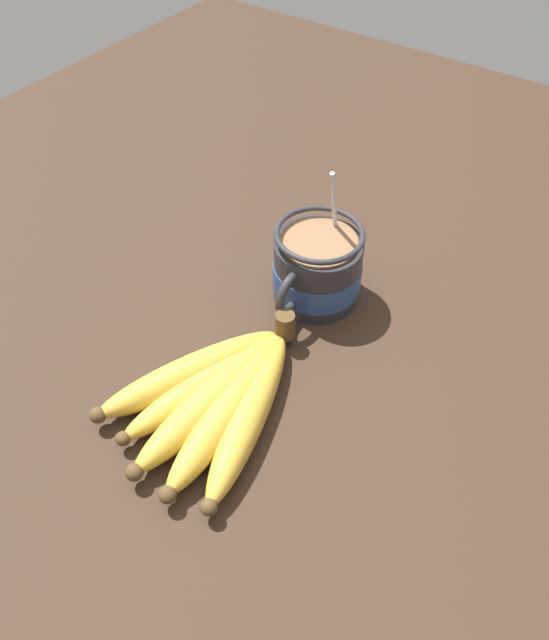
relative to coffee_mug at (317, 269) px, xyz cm
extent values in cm
cube|color=#332319|center=(4.95, 3.51, -5.65)|extent=(138.00, 138.00, 3.56)
cylinder|color=#28282D|center=(-0.10, 0.00, -0.18)|extent=(9.35, 9.35, 7.38)
cylinder|color=navy|center=(-0.10, 0.00, -0.87)|extent=(9.55, 9.55, 2.99)
torus|color=#28282D|center=(5.39, 0.00, 0.41)|extent=(5.01, 0.90, 5.01)
cylinder|color=#846042|center=(-0.10, 0.00, 3.61)|extent=(8.15, 8.15, 0.40)
torus|color=#28282D|center=(-0.10, 0.00, 4.69)|extent=(9.35, 9.35, 0.60)
cylinder|color=silver|center=(-3.16, 0.00, 4.31)|extent=(3.34, 0.50, 13.45)
ellipsoid|color=silver|center=(-1.74, 0.00, -2.37)|extent=(3.00, 2.00, 0.80)
cylinder|color=#4C381E|center=(7.73, 1.17, -1.32)|extent=(2.00, 2.00, 3.00)
ellipsoid|color=gold|center=(17.25, -3.05, -2.13)|extent=(18.62, 10.81, 3.48)
sphere|color=#4C381E|center=(25.86, -6.87, -2.13)|extent=(1.57, 1.57, 1.57)
ellipsoid|color=gold|center=(17.49, -1.22, -2.34)|extent=(18.31, 7.28, 3.05)
sphere|color=#4C381E|center=(26.28, -3.38, -2.34)|extent=(1.37, 1.37, 1.37)
ellipsoid|color=gold|center=(18.46, 0.49, -2.12)|extent=(19.68, 4.72, 3.49)
sphere|color=#4C381E|center=(28.19, -0.13, -2.12)|extent=(1.57, 1.57, 1.57)
ellipsoid|color=gold|center=(18.42, 2.39, -2.14)|extent=(19.79, 5.64, 3.45)
sphere|color=#4C381E|center=(28.12, 3.49, -2.14)|extent=(1.55, 1.55, 1.55)
ellipsoid|color=gold|center=(17.85, 4.19, -2.23)|extent=(19.27, 8.62, 3.27)
sphere|color=#4C381E|center=(27.01, 6.93, -2.23)|extent=(1.47, 1.47, 1.47)
camera|label=1|loc=(43.14, 24.67, 44.67)|focal=35.00mm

